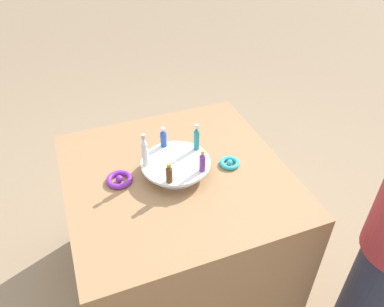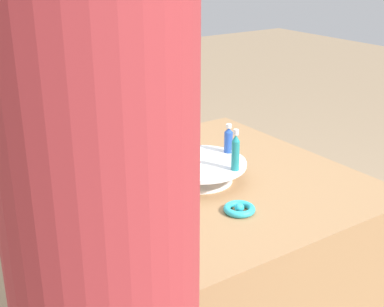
{
  "view_description": "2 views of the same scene",
  "coord_description": "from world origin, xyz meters",
  "px_view_note": "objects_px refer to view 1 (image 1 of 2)",
  "views": [
    {
      "loc": [
        0.36,
        1.14,
        1.78
      ],
      "look_at": [
        -0.05,
        0.05,
        0.85
      ],
      "focal_mm": 35.0,
      "sensor_mm": 36.0,
      "label": 1
    },
    {
      "loc": [
        -1.24,
        0.87,
        1.4
      ],
      "look_at": [
        -0.1,
        0.09,
        0.87
      ],
      "focal_mm": 50.0,
      "sensor_mm": 36.0,
      "label": 2
    }
  ],
  "objects_px": {
    "bottle_teal": "(197,138)",
    "bottle_purple": "(202,162)",
    "bottle_blue": "(163,138)",
    "ribbon_bow_teal": "(230,163)",
    "ribbon_bow_purple": "(119,179)",
    "bottle_brown": "(169,173)",
    "display_stand": "(176,166)",
    "bottle_clear": "(145,151)"
  },
  "relations": [
    {
      "from": "bottle_teal",
      "to": "bottle_purple",
      "type": "bearing_deg",
      "value": 77.86
    },
    {
      "from": "bottle_teal",
      "to": "bottle_blue",
      "type": "height_order",
      "value": "bottle_teal"
    },
    {
      "from": "bottle_purple",
      "to": "ribbon_bow_teal",
      "type": "relative_size",
      "value": 1.15
    },
    {
      "from": "bottle_teal",
      "to": "ribbon_bow_purple",
      "type": "distance_m",
      "value": 0.37
    },
    {
      "from": "bottle_brown",
      "to": "bottle_purple",
      "type": "relative_size",
      "value": 0.88
    },
    {
      "from": "bottle_purple",
      "to": "ribbon_bow_teal",
      "type": "bearing_deg",
      "value": -158.93
    },
    {
      "from": "bottle_brown",
      "to": "bottle_purple",
      "type": "height_order",
      "value": "bottle_purple"
    },
    {
      "from": "ribbon_bow_teal",
      "to": "display_stand",
      "type": "bearing_deg",
      "value": -7.73
    },
    {
      "from": "bottle_purple",
      "to": "bottle_blue",
      "type": "height_order",
      "value": "bottle_purple"
    },
    {
      "from": "display_stand",
      "to": "bottle_purple",
      "type": "xyz_separation_m",
      "value": [
        -0.08,
        0.09,
        0.07
      ]
    },
    {
      "from": "bottle_clear",
      "to": "ribbon_bow_teal",
      "type": "bearing_deg",
      "value": 170.77
    },
    {
      "from": "bottle_purple",
      "to": "ribbon_bow_teal",
      "type": "distance_m",
      "value": 0.19
    },
    {
      "from": "bottle_purple",
      "to": "ribbon_bow_purple",
      "type": "relative_size",
      "value": 0.93
    },
    {
      "from": "bottle_teal",
      "to": "bottle_clear",
      "type": "bearing_deg",
      "value": 5.86
    },
    {
      "from": "bottle_brown",
      "to": "bottle_blue",
      "type": "height_order",
      "value": "bottle_blue"
    },
    {
      "from": "bottle_brown",
      "to": "ribbon_bow_teal",
      "type": "relative_size",
      "value": 1.02
    },
    {
      "from": "bottle_brown",
      "to": "bottle_teal",
      "type": "height_order",
      "value": "bottle_teal"
    },
    {
      "from": "bottle_brown",
      "to": "bottle_teal",
      "type": "relative_size",
      "value": 0.71
    },
    {
      "from": "display_stand",
      "to": "bottle_brown",
      "type": "distance_m",
      "value": 0.14
    },
    {
      "from": "bottle_blue",
      "to": "bottle_clear",
      "type": "xyz_separation_m",
      "value": [
        0.11,
        0.1,
        0.03
      ]
    },
    {
      "from": "bottle_purple",
      "to": "bottle_teal",
      "type": "xyz_separation_m",
      "value": [
        -0.03,
        -0.14,
        0.01
      ]
    },
    {
      "from": "bottle_brown",
      "to": "bottle_blue",
      "type": "relative_size",
      "value": 0.94
    },
    {
      "from": "bottle_blue",
      "to": "bottle_clear",
      "type": "distance_m",
      "value": 0.15
    },
    {
      "from": "display_stand",
      "to": "bottle_brown",
      "type": "bearing_deg",
      "value": 59.86
    },
    {
      "from": "bottle_brown",
      "to": "bottle_teal",
      "type": "bearing_deg",
      "value": -138.14
    },
    {
      "from": "bottle_purple",
      "to": "bottle_blue",
      "type": "xyz_separation_m",
      "value": [
        0.09,
        -0.21,
        -0.0
      ]
    },
    {
      "from": "bottle_brown",
      "to": "ribbon_bow_teal",
      "type": "bearing_deg",
      "value": -166.02
    },
    {
      "from": "bottle_brown",
      "to": "ribbon_bow_purple",
      "type": "height_order",
      "value": "bottle_brown"
    },
    {
      "from": "display_stand",
      "to": "bottle_teal",
      "type": "distance_m",
      "value": 0.15
    },
    {
      "from": "bottle_blue",
      "to": "ribbon_bow_purple",
      "type": "bearing_deg",
      "value": 21.95
    },
    {
      "from": "bottle_teal",
      "to": "ribbon_bow_purple",
      "type": "bearing_deg",
      "value": 2.89
    },
    {
      "from": "bottle_blue",
      "to": "ribbon_bow_purple",
      "type": "relative_size",
      "value": 0.87
    },
    {
      "from": "bottle_brown",
      "to": "bottle_teal",
      "type": "xyz_separation_m",
      "value": [
        -0.17,
        -0.16,
        0.02
      ]
    },
    {
      "from": "ribbon_bow_teal",
      "to": "ribbon_bow_purple",
      "type": "bearing_deg",
      "value": -7.73
    },
    {
      "from": "bottle_brown",
      "to": "bottle_clear",
      "type": "xyz_separation_m",
      "value": [
        0.06,
        -0.13,
        0.03
      ]
    },
    {
      "from": "bottle_brown",
      "to": "bottle_clear",
      "type": "distance_m",
      "value": 0.15
    },
    {
      "from": "bottle_blue",
      "to": "ribbon_bow_purple",
      "type": "xyz_separation_m",
      "value": [
        0.22,
        0.09,
        -0.09
      ]
    },
    {
      "from": "bottle_brown",
      "to": "bottle_blue",
      "type": "bearing_deg",
      "value": -102.14
    },
    {
      "from": "display_stand",
      "to": "bottle_teal",
      "type": "height_order",
      "value": "bottle_teal"
    },
    {
      "from": "bottle_brown",
      "to": "ribbon_bow_purple",
      "type": "relative_size",
      "value": 0.82
    },
    {
      "from": "display_stand",
      "to": "bottle_blue",
      "type": "distance_m",
      "value": 0.14
    },
    {
      "from": "bottle_purple",
      "to": "bottle_teal",
      "type": "bearing_deg",
      "value": -102.14
    }
  ]
}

